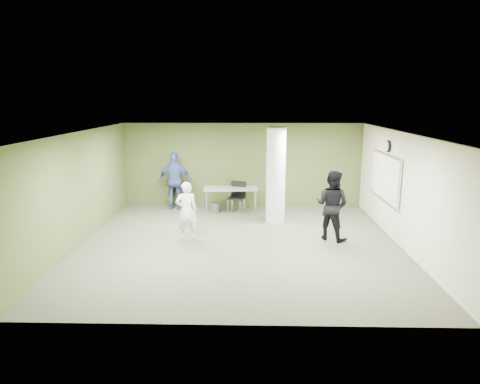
{
  "coord_description": "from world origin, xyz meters",
  "views": [
    {
      "loc": [
        0.26,
        -10.31,
        3.6
      ],
      "look_at": [
        -0.02,
        1.0,
        1.12
      ],
      "focal_mm": 32.0,
      "sensor_mm": 36.0,
      "label": 1
    }
  ],
  "objects_px": {
    "chair_back_left": "(182,194)",
    "woman_white": "(186,211)",
    "man_blue": "(175,181)",
    "folding_table": "(231,189)",
    "man_black": "(332,205)"
  },
  "relations": [
    {
      "from": "folding_table",
      "to": "woman_white",
      "type": "xyz_separation_m",
      "value": [
        -1.03,
        -2.69,
        -0.0
      ]
    },
    {
      "from": "woman_white",
      "to": "man_black",
      "type": "relative_size",
      "value": 0.83
    },
    {
      "from": "folding_table",
      "to": "man_blue",
      "type": "relative_size",
      "value": 0.92
    },
    {
      "from": "woman_white",
      "to": "man_black",
      "type": "bearing_deg",
      "value": 168.0
    },
    {
      "from": "man_blue",
      "to": "folding_table",
      "type": "bearing_deg",
      "value": 169.88
    },
    {
      "from": "woman_white",
      "to": "man_blue",
      "type": "bearing_deg",
      "value": -88.08
    },
    {
      "from": "chair_back_left",
      "to": "woman_white",
      "type": "xyz_separation_m",
      "value": [
        0.63,
        -3.15,
        0.27
      ]
    },
    {
      "from": "folding_table",
      "to": "man_black",
      "type": "distance_m",
      "value": 3.78
    },
    {
      "from": "man_blue",
      "to": "chair_back_left",
      "type": "bearing_deg",
      "value": -154.11
    },
    {
      "from": "chair_back_left",
      "to": "man_black",
      "type": "xyz_separation_m",
      "value": [
        4.38,
        -3.07,
        0.42
      ]
    },
    {
      "from": "chair_back_left",
      "to": "man_black",
      "type": "height_order",
      "value": "man_black"
    },
    {
      "from": "chair_back_left",
      "to": "woman_white",
      "type": "bearing_deg",
      "value": 89.18
    },
    {
      "from": "woman_white",
      "to": "chair_back_left",
      "type": "bearing_deg",
      "value": -91.81
    },
    {
      "from": "folding_table",
      "to": "man_blue",
      "type": "distance_m",
      "value": 1.9
    },
    {
      "from": "folding_table",
      "to": "chair_back_left",
      "type": "xyz_separation_m",
      "value": [
        -1.66,
        0.46,
        -0.27
      ]
    }
  ]
}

